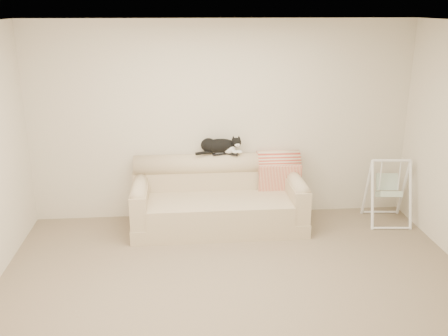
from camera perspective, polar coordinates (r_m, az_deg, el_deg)
name	(u,v)px	position (r m, az deg, el deg)	size (l,w,h in m)	color
ground_plane	(239,291)	(5.19, 1.75, -13.87)	(5.00, 5.00, 0.00)	#75634F
room_shell	(241,145)	(4.57, 1.93, 2.59)	(5.04, 4.04, 2.60)	beige
sofa	(218,200)	(6.47, -0.65, -3.67)	(2.20, 0.93, 0.90)	tan
remote_a	(219,154)	(6.49, -0.54, 1.64)	(0.19, 0.09, 0.03)	black
remote_b	(232,154)	(6.49, 0.93, 1.63)	(0.17, 0.13, 0.02)	black
tuxedo_cat	(220,146)	(6.49, -0.49, 2.58)	(0.62, 0.24, 0.24)	black
throw_blanket	(278,165)	(6.66, 6.21, 0.30)	(0.56, 0.38, 0.58)	#BB3426
baby_swing	(388,191)	(6.90, 18.25, -2.46)	(0.58, 0.61, 0.87)	white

